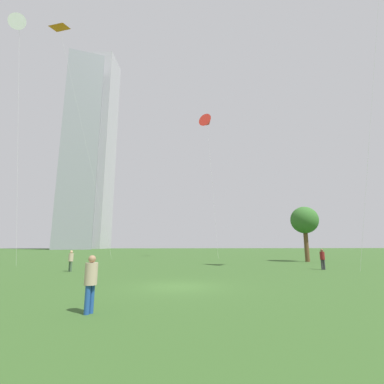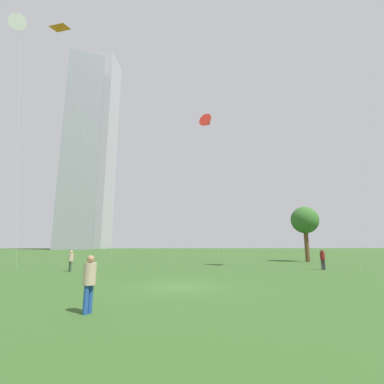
% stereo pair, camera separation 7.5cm
% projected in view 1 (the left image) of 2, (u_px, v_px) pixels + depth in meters
% --- Properties ---
extents(ground, '(280.00, 280.00, 0.00)m').
position_uv_depth(ground, '(179.00, 287.00, 14.13)').
color(ground, '#335623').
extents(person_standing_0, '(0.37, 0.37, 1.68)m').
position_uv_depth(person_standing_0, '(71.00, 259.00, 22.06)').
color(person_standing_0, '#3F593F').
rests_on(person_standing_0, ground).
extents(person_standing_2, '(0.40, 0.40, 1.82)m').
position_uv_depth(person_standing_2, '(91.00, 279.00, 8.79)').
color(person_standing_2, '#1E478C').
rests_on(person_standing_2, ground).
extents(person_standing_3, '(0.39, 0.39, 1.77)m').
position_uv_depth(person_standing_3, '(322.00, 258.00, 23.77)').
color(person_standing_3, '#2D2D33').
rests_on(person_standing_3, ground).
extents(kite_flying_0, '(3.12, 3.67, 24.64)m').
position_uv_depth(kite_flying_0, '(207.00, 122.00, 47.64)').
color(kite_flying_0, silver).
rests_on(kite_flying_0, ground).
extents(kite_flying_1, '(4.28, 2.11, 29.35)m').
position_uv_depth(kite_flying_1, '(19.00, 25.00, 32.57)').
color(kite_flying_1, silver).
rests_on(kite_flying_1, ground).
extents(kite_flying_3, '(9.85, 7.67, 34.94)m').
position_uv_depth(kite_flying_3, '(60.00, 29.00, 40.78)').
color(kite_flying_3, silver).
rests_on(kite_flying_3, ground).
extents(park_tree_0, '(3.48, 3.48, 7.03)m').
position_uv_depth(park_tree_0, '(304.00, 221.00, 35.22)').
color(park_tree_0, brown).
rests_on(park_tree_0, ground).
extents(distant_highrise_0, '(20.85, 24.61, 93.01)m').
position_uv_depth(distant_highrise_0, '(81.00, 151.00, 130.77)').
color(distant_highrise_0, gray).
rests_on(distant_highrise_0, ground).
extents(distant_highrise_1, '(22.04, 18.51, 108.19)m').
position_uv_depth(distant_highrise_1, '(93.00, 148.00, 148.91)').
color(distant_highrise_1, '#A8A8AD').
rests_on(distant_highrise_1, ground).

